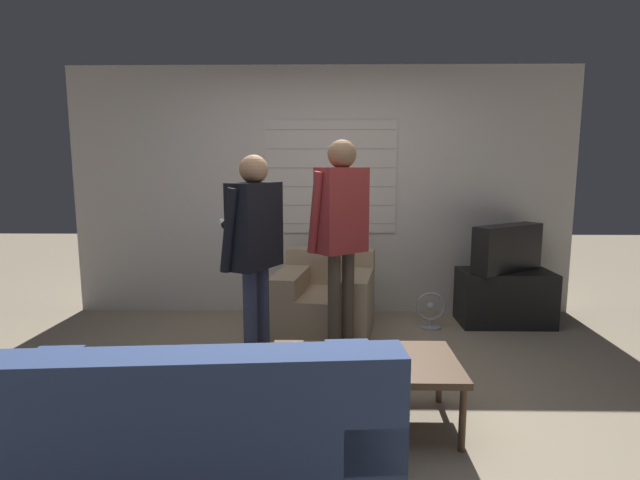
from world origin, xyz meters
TOP-DOWN VIEW (x-y plane):
  - ground_plane at (0.00, 0.00)m, footprint 16.00×16.00m
  - wall_back at (0.00, 2.03)m, footprint 5.20×0.08m
  - couch_blue at (-0.56, -1.14)m, footprint 1.83×1.10m
  - armchair_beige at (0.04, 1.30)m, footprint 0.98×1.00m
  - coffee_table at (0.26, -0.34)m, footprint 1.16×0.65m
  - tv_stand at (1.80, 1.61)m, footprint 0.88×0.48m
  - tv at (1.80, 1.61)m, footprint 0.79×0.62m
  - person_left_standing at (-0.48, 0.36)m, footprint 0.55×0.73m
  - person_right_standing at (0.16, 0.68)m, footprint 0.50×0.79m
  - book_stack at (0.28, -0.33)m, footprint 0.25×0.22m
  - soda_can at (-0.13, -0.42)m, footprint 0.07×0.07m
  - spare_remote at (0.33, -0.54)m, footprint 0.07×0.14m
  - floor_fan at (1.05, 1.47)m, footprint 0.28×0.20m

SIDE VIEW (x-z plane):
  - ground_plane at x=0.00m, z-range 0.00..0.00m
  - floor_fan at x=1.05m, z-range -0.02..0.34m
  - tv_stand at x=1.80m, z-range 0.00..0.53m
  - armchair_beige at x=0.04m, z-range -0.07..0.68m
  - couch_blue at x=-0.56m, z-range -0.12..0.75m
  - coffee_table at x=0.26m, z-range 0.17..0.58m
  - spare_remote at x=0.33m, z-range 0.41..0.43m
  - book_stack at x=0.28m, z-range 0.41..0.47m
  - soda_can at x=-0.13m, z-range 0.41..0.53m
  - tv at x=1.80m, z-range 0.53..0.99m
  - person_left_standing at x=-0.48m, z-range 0.22..1.85m
  - person_right_standing at x=0.16m, z-range 0.24..1.99m
  - wall_back at x=0.00m, z-range 0.01..2.56m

